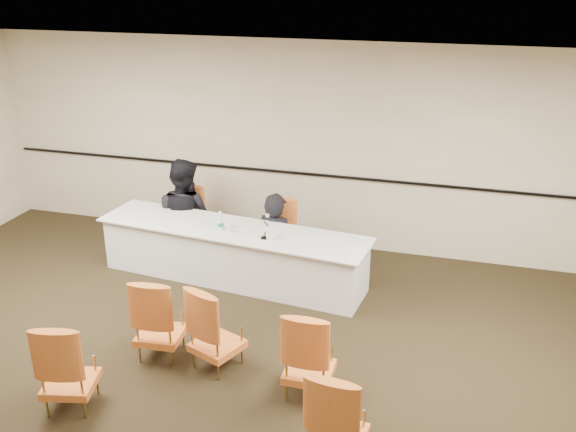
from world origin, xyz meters
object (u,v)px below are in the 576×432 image
object	(u,v)px
aud_chair_back_left	(68,363)
aud_chair_front_right	(310,352)
panelist_second	(184,220)
aud_chair_back_right	(338,416)
panelist_main	(276,250)
aud_chair_front_mid	(216,327)
panel_table	(233,254)
panelist_second_chair	(184,220)
coffee_cup	(269,234)
panelist_main_chair	(275,236)
water_bottle	(220,220)
aud_chair_front_left	(159,316)
drinking_glass	(229,229)
microphone	(265,228)

from	to	relation	value
aud_chair_back_left	aud_chair_front_right	bearing A→B (deg)	7.60
panelist_second	aud_chair_back_right	distance (m)	4.71
panelist_main	aud_chair_front_mid	xyz separation A→B (m)	(0.11, -2.42, 0.21)
panel_table	panelist_second_chair	size ratio (longest dim) A/B	3.87
coffee_cup	panelist_main_chair	bearing A→B (deg)	101.28
water_bottle	aud_chair_front_left	xyz separation A→B (m)	(0.02, -1.82, -0.39)
drinking_glass	aud_chair_front_right	bearing A→B (deg)	-51.07
panelist_second_chair	aud_chair_front_right	bearing A→B (deg)	-40.57
panelist_main	coffee_cup	distance (m)	0.89
panelist_second_chair	drinking_glass	size ratio (longest dim) A/B	9.50
panel_table	aud_chair_front_left	bearing A→B (deg)	-87.16
drinking_glass	aud_chair_front_left	size ratio (longest dim) A/B	0.11
panelist_second_chair	coffee_cup	bearing A→B (deg)	-22.29
aud_chair_front_left	aud_chair_back_left	distance (m)	1.10
panelist_second_chair	aud_chair_back_left	distance (m)	3.60
drinking_glass	aud_chair_front_left	xyz separation A→B (m)	(-0.12, -1.76, -0.31)
water_bottle	aud_chair_front_right	world-z (taller)	water_bottle
aud_chair_front_mid	aud_chair_back_left	xyz separation A→B (m)	(-1.09, -0.99, 0.00)
water_bottle	microphone	bearing A→B (deg)	-10.97
water_bottle	panelist_main	bearing A→B (deg)	45.42
panel_table	panelist_second_chair	distance (m)	1.20
panel_table	aud_chair_front_left	xyz separation A→B (m)	(-0.11, -1.89, 0.11)
aud_chair_front_left	aud_chair_front_right	bearing A→B (deg)	-11.56
panelist_main_chair	aud_chair_back_left	size ratio (longest dim) A/B	1.00
coffee_cup	microphone	bearing A→B (deg)	-179.33
coffee_cup	aud_chair_front_left	world-z (taller)	aud_chair_front_left
microphone	coffee_cup	bearing A→B (deg)	-5.00
aud_chair_front_right	panel_table	bearing A→B (deg)	126.76
panelist_main_chair	coffee_cup	distance (m)	0.78
panelist_second	aud_chair_front_right	bearing A→B (deg)	143.03
aud_chair_back_right	panelist_main_chair	bearing A→B (deg)	120.10
aud_chair_front_right	drinking_glass	bearing A→B (deg)	128.41
microphone	aud_chair_front_left	world-z (taller)	microphone
panel_table	aud_chair_front_right	bearing A→B (deg)	-46.56
panelist_main_chair	panelist_second	xyz separation A→B (m)	(-1.44, 0.16, 0.01)
panelist_second	aud_chair_back_right	xyz separation A→B (m)	(3.05, -3.59, -0.01)
aud_chair_front_right	aud_chair_front_mid	bearing A→B (deg)	169.93
panel_table	panelist_main_chair	size ratio (longest dim) A/B	3.87
aud_chair_back_right	aud_chair_front_right	bearing A→B (deg)	123.70
aud_chair_front_mid	aud_chair_back_right	size ratio (longest dim) A/B	1.00
panelist_second	aud_chair_back_left	bearing A→B (deg)	107.01
microphone	aud_chair_back_left	xyz separation A→B (m)	(-1.07, -2.71, -0.40)
drinking_glass	aud_chair_back_right	world-z (taller)	aud_chair_back_right
aud_chair_back_right	panel_table	bearing A→B (deg)	129.96
water_bottle	aud_chair_front_right	size ratio (longest dim) A/B	0.26
aud_chair_front_left	aud_chair_front_mid	xyz separation A→B (m)	(0.66, -0.02, 0.00)
microphone	aud_chair_front_mid	distance (m)	1.77
panelist_main	aud_chair_front_mid	bearing A→B (deg)	105.48
aud_chair_back_left	aud_chair_back_right	xyz separation A→B (m)	(2.59, -0.02, 0.00)
panelist_second	aud_chair_back_right	bearing A→B (deg)	140.12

